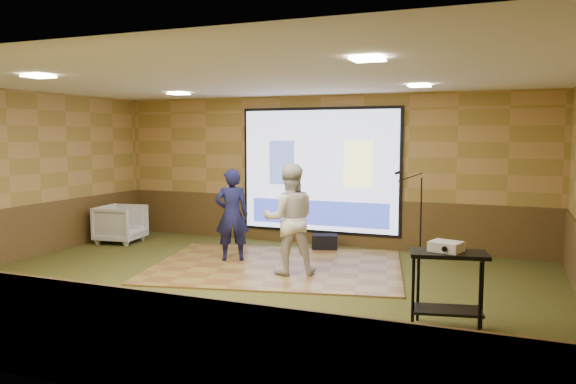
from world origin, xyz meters
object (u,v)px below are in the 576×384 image
at_px(projector, 446,246).
at_px(banquet_chair, 121,224).
at_px(player_left, 232,215).
at_px(mic_stand, 417,230).
at_px(duffel_bag, 325,242).
at_px(av_table, 448,276).
at_px(dance_floor, 277,266).
at_px(projector_screen, 319,172).
at_px(player_right, 289,219).

bearing_deg(projector, banquet_chair, 173.75).
bearing_deg(player_left, mic_stand, 179.12).
xyz_separation_m(mic_stand, duffel_bag, (-1.75, -0.03, -0.34)).
height_order(av_table, projector, projector).
relative_size(dance_floor, banquet_chair, 4.77).
bearing_deg(av_table, projector_screen, 125.44).
relative_size(projector_screen, player_left, 2.07).
height_order(projector_screen, banquet_chair, projector_screen).
distance_m(player_right, projector, 3.02).
bearing_deg(player_right, player_left, -48.21).
bearing_deg(player_right, duffel_bag, -113.86).
bearing_deg(mic_stand, projector_screen, 160.75).
xyz_separation_m(dance_floor, projector, (2.96, -2.05, 0.94)).
xyz_separation_m(av_table, duffel_bag, (-2.69, 3.70, -0.47)).
bearing_deg(player_left, dance_floor, 146.79).
height_order(dance_floor, player_right, player_right).
height_order(av_table, mic_stand, mic_stand).
xyz_separation_m(projector, mic_stand, (-0.91, 3.71, -0.46)).
distance_m(dance_floor, banquet_chair, 3.93).
distance_m(player_left, mic_stand, 3.35).
xyz_separation_m(projector, duffel_bag, (-2.66, 3.68, -0.80)).
height_order(projector_screen, dance_floor, projector_screen).
height_order(player_left, banquet_chair, player_left).
xyz_separation_m(player_left, player_right, (1.28, -0.51, 0.07)).
bearing_deg(player_left, projector, 121.81).
distance_m(dance_floor, player_right, 1.07).
bearing_deg(banquet_chair, dance_floor, -108.39).
relative_size(player_right, banquet_chair, 2.02).
xyz_separation_m(player_left, projector, (3.84, -2.11, 0.12)).
bearing_deg(player_left, av_table, 121.79).
bearing_deg(player_left, player_right, 129.04).
relative_size(player_left, banquet_chair, 1.87).
bearing_deg(duffel_bag, projector_screen, 120.71).
height_order(av_table, banquet_chair, av_table).
relative_size(banquet_chair, duffel_bag, 1.78).
bearing_deg(projector_screen, dance_floor, -90.52).
bearing_deg(dance_floor, duffel_bag, 79.44).
bearing_deg(player_right, banquet_chair, -42.71).
distance_m(dance_floor, projector, 3.72).
bearing_deg(player_right, mic_stand, -154.77).
bearing_deg(dance_floor, av_table, -34.74).
relative_size(projector_screen, banquet_chair, 3.87).
height_order(player_left, projector, player_left).
bearing_deg(player_right, av_table, 121.27).
bearing_deg(banquet_chair, projector_screen, -77.96).
height_order(player_right, mic_stand, player_right).
bearing_deg(projector_screen, duffel_bag, -59.29).
bearing_deg(projector, player_right, 164.22).
bearing_deg(dance_floor, projector, -34.77).
xyz_separation_m(player_left, duffel_bag, (1.18, 1.57, -0.68)).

